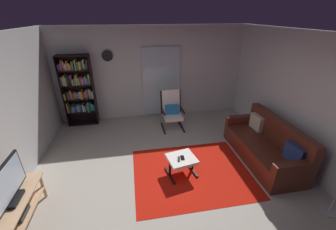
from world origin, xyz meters
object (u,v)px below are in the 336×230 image
television (7,187)px  ottoman (182,160)px  tv_stand (17,210)px  leather_sofa (265,146)px  cell_phone (182,158)px  bookshelf_near_tv (78,89)px  lounge_armchair (172,109)px  tv_remote (179,159)px  wall_clock (107,56)px

television → ottoman: 2.72m
tv_stand → leather_sofa: (4.46, 0.84, -0.01)m
tv_stand → leather_sofa: 4.54m
television → leather_sofa: bearing=10.6°
tv_stand → cell_phone: tv_stand is taller
cell_phone → television: bearing=-160.1°
bookshelf_near_tv → lounge_armchair: bearing=-14.7°
leather_sofa → tv_remote: size_ratio=13.67×
wall_clock → leather_sofa: bearing=-38.1°
ottoman → wall_clock: 3.43m
lounge_armchair → television: bearing=-136.9°
lounge_armchair → cell_phone: (-0.17, -1.93, -0.15)m
wall_clock → tv_stand: bearing=-109.2°
television → cell_phone: (2.60, 0.67, -0.38)m
leather_sofa → cell_phone: bearing=-175.0°
ottoman → bookshelf_near_tv: bearing=131.4°
bookshelf_near_tv → cell_phone: bearing=-48.6°
television → tv_remote: (2.53, 0.63, -0.37)m
television → lounge_armchair: 3.81m
wall_clock → tv_remote: bearing=-64.0°
bookshelf_near_tv → leather_sofa: bearing=-30.3°
tv_remote → cell_phone: 0.08m
television → wall_clock: bearing=70.8°
leather_sofa → cell_phone: (-1.86, -0.16, 0.07)m
television → ottoman: (2.59, 0.68, -0.45)m
tv_stand → television: bearing=70.7°
tv_stand → tv_remote: tv_stand is taller
bookshelf_near_tv → cell_phone: size_ratio=13.81×
tv_stand → cell_phone: 2.69m
bookshelf_near_tv → tv_remote: size_ratio=13.43×
lounge_armchair → tv_remote: lounge_armchair is taller
ottoman → tv_remote: tv_remote is taller
lounge_armchair → ottoman: lounge_armchair is taller
leather_sofa → wall_clock: bearing=141.9°
bookshelf_near_tv → tv_remote: (2.19, -2.61, -0.65)m
tv_remote → ottoman: bearing=48.1°
television → tv_remote: 2.63m
bookshelf_near_tv → television: bearing=-95.9°
television → lounge_armchair: television is taller
tv_stand → television: size_ratio=1.30×
leather_sofa → tv_remote: 1.94m
lounge_armchair → ottoman: (-0.18, -1.92, -0.22)m
ottoman → wall_clock: (-1.41, 2.72, 1.54)m
cell_phone → bookshelf_near_tv: bearing=136.9°
ottoman → television: bearing=-165.3°
tv_stand → bookshelf_near_tv: 3.34m
ottoman → cell_phone: bearing=-47.3°
bookshelf_near_tv → wall_clock: wall_clock is taller
bookshelf_near_tv → ottoman: (2.26, -2.56, -0.72)m
leather_sofa → wall_clock: wall_clock is taller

